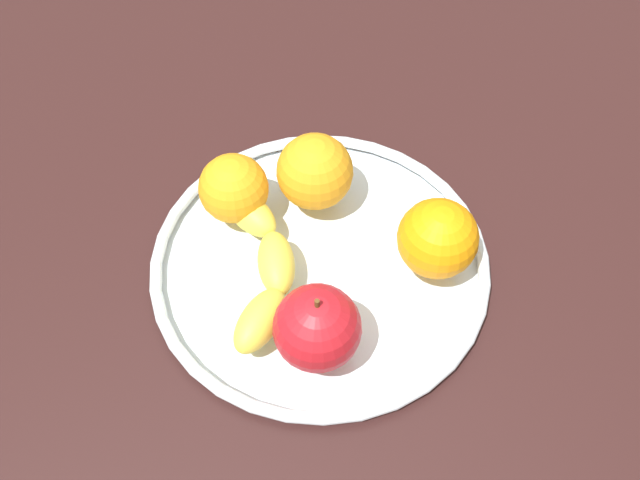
{
  "coord_description": "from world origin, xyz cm",
  "views": [
    {
      "loc": [
        -34.67,
        15.19,
        58.93
      ],
      "look_at": [
        0.0,
        0.0,
        4.8
      ],
      "focal_mm": 38.96,
      "sensor_mm": 36.0,
      "label": 1
    }
  ],
  "objects_px": {
    "fruit_bowl": "(320,262)",
    "orange_front_left": "(438,238)",
    "orange_back_right": "(315,172)",
    "apple": "(317,328)",
    "orange_front_right": "(234,188)",
    "banana": "(260,260)"
  },
  "relations": [
    {
      "from": "fruit_bowl",
      "to": "orange_front_left",
      "type": "bearing_deg",
      "value": -115.89
    },
    {
      "from": "fruit_bowl",
      "to": "orange_back_right",
      "type": "xyz_separation_m",
      "value": [
        0.07,
        -0.03,
        0.05
      ]
    },
    {
      "from": "apple",
      "to": "orange_back_right",
      "type": "distance_m",
      "value": 0.18
    },
    {
      "from": "fruit_bowl",
      "to": "orange_front_right",
      "type": "xyz_separation_m",
      "value": [
        0.09,
        0.06,
        0.04
      ]
    },
    {
      "from": "fruit_bowl",
      "to": "banana",
      "type": "xyz_separation_m",
      "value": [
        0.01,
        0.06,
        0.03
      ]
    },
    {
      "from": "banana",
      "to": "apple",
      "type": "height_order",
      "value": "apple"
    },
    {
      "from": "banana",
      "to": "orange_front_left",
      "type": "bearing_deg",
      "value": -94.34
    },
    {
      "from": "orange_front_left",
      "to": "banana",
      "type": "bearing_deg",
      "value": 69.72
    },
    {
      "from": "apple",
      "to": "orange_front_left",
      "type": "bearing_deg",
      "value": -73.78
    },
    {
      "from": "orange_front_left",
      "to": "orange_back_right",
      "type": "relative_size",
      "value": 0.99
    },
    {
      "from": "banana",
      "to": "orange_front_right",
      "type": "xyz_separation_m",
      "value": [
        0.08,
        -0.0,
        0.02
      ]
    },
    {
      "from": "fruit_bowl",
      "to": "orange_front_right",
      "type": "relative_size",
      "value": 4.79
    },
    {
      "from": "banana",
      "to": "orange_back_right",
      "type": "xyz_separation_m",
      "value": [
        0.06,
        -0.08,
        0.02
      ]
    },
    {
      "from": "orange_front_left",
      "to": "orange_back_right",
      "type": "height_order",
      "value": "same"
    },
    {
      "from": "fruit_bowl",
      "to": "orange_front_right",
      "type": "distance_m",
      "value": 0.11
    },
    {
      "from": "fruit_bowl",
      "to": "apple",
      "type": "xyz_separation_m",
      "value": [
        -0.09,
        0.04,
        0.05
      ]
    },
    {
      "from": "banana",
      "to": "orange_front_left",
      "type": "distance_m",
      "value": 0.17
    },
    {
      "from": "fruit_bowl",
      "to": "orange_back_right",
      "type": "relative_size",
      "value": 4.32
    },
    {
      "from": "orange_front_right",
      "to": "orange_front_left",
      "type": "relative_size",
      "value": 0.91
    },
    {
      "from": "orange_front_left",
      "to": "orange_front_right",
      "type": "bearing_deg",
      "value": 48.48
    },
    {
      "from": "apple",
      "to": "orange_front_right",
      "type": "height_order",
      "value": "apple"
    },
    {
      "from": "banana",
      "to": "orange_front_right",
      "type": "height_order",
      "value": "orange_front_right"
    }
  ]
}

